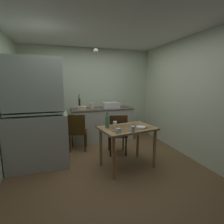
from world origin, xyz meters
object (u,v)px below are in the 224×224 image
mug_dark (133,129)px  glass_bottle (107,121)px  hand_pump (79,103)px  mixing_bowl_counter (81,108)px  chair_by_counter (78,131)px  hutch_cabinet (37,118)px  serving_bowl_wide (141,127)px  dining_table (127,134)px  chair_far_side (118,133)px  sink_basin (111,105)px

mug_dark → glass_bottle: bearing=135.2°
hand_pump → mixing_bowl_counter: bearing=-72.2°
hand_pump → chair_by_counter: hand_pump is taller
hutch_cabinet → mixing_bowl_counter: bearing=50.0°
serving_bowl_wide → glass_bottle: size_ratio=0.62×
dining_table → mug_dark: size_ratio=12.17×
chair_far_side → serving_bowl_wide: bearing=-72.4°
dining_table → chair_far_side: size_ratio=1.18×
sink_basin → mug_dark: size_ratio=4.95×
hand_pump → mixing_bowl_counter: size_ratio=1.41×
chair_far_side → mug_dark: (-0.01, -0.82, 0.33)m
hutch_cabinet → serving_bowl_wide: bearing=-18.6°
hutch_cabinet → chair_by_counter: 1.07m
sink_basin → mixing_bowl_counter: 0.84m
hutch_cabinet → serving_bowl_wide: (1.81, -0.61, -0.16)m
hand_pump → mixing_bowl_counter: (0.03, -0.10, -0.13)m
hand_pump → mug_dark: (0.68, -1.95, -0.25)m
sink_basin → serving_bowl_wide: size_ratio=2.49×
hutch_cabinet → dining_table: bearing=-16.9°
chair_far_side → serving_bowl_wide: chair_far_side is taller
hutch_cabinet → mixing_bowl_counter: 1.45m
chair_by_counter → mug_dark: chair_by_counter is taller
hand_pump → serving_bowl_wide: hand_pump is taller
hutch_cabinet → chair_far_side: 1.66m
hutch_cabinet → dining_table: size_ratio=1.87×
sink_basin → glass_bottle: bearing=-109.1°
hutch_cabinet → chair_far_side: bearing=2.6°
serving_bowl_wide → mug_dark: size_ratio=1.99×
mug_dark → sink_basin: bearing=84.6°
dining_table → chair_far_side: (-0.00, 0.56, -0.16)m
mixing_bowl_counter → glass_bottle: glass_bottle is taller
hutch_cabinet → mixing_bowl_counter: size_ratio=7.33×
dining_table → chair_far_side: bearing=90.3°
dining_table → serving_bowl_wide: serving_bowl_wide is taller
dining_table → sink_basin: bearing=84.1°
mug_dark → glass_bottle: (-0.36, 0.35, 0.07)m
mixing_bowl_counter → chair_by_counter: size_ratio=0.31×
hand_pump → dining_table: 1.88m
hutch_cabinet → glass_bottle: bearing=-17.7°
hand_pump → serving_bowl_wide: bearing=-63.5°
mug_dark → chair_far_side: bearing=89.3°
mixing_bowl_counter → sink_basin: bearing=3.4°
dining_table → serving_bowl_wide: (0.21, -0.12, 0.14)m
hutch_cabinet → serving_bowl_wide: hutch_cabinet is taller
sink_basin → dining_table: sink_basin is taller
serving_bowl_wide → sink_basin: bearing=91.4°
hutch_cabinet → hand_pump: bearing=53.2°
mug_dark → dining_table: bearing=87.3°
sink_basin → mixing_bowl_counter: bearing=-176.6°
sink_basin → chair_far_side: (-0.17, -1.09, -0.48)m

